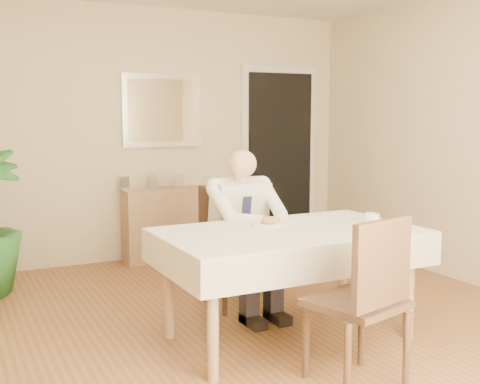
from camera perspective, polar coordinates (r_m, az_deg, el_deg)
name	(u,v)px	position (r m, az deg, el deg)	size (l,w,h in m)	color
room	(263,146)	(4.04, 2.20, 4.35)	(5.00, 5.02, 2.60)	brown
doorway	(279,159)	(6.96, 3.75, 3.15)	(0.96, 0.07, 2.10)	silver
mirror	(163,111)	(6.36, -7.35, 7.66)	(0.86, 0.04, 0.76)	silver
dining_table	(289,242)	(4.03, 4.66, -4.75)	(1.72, 1.03, 0.75)	#967252
chair_far	(232,237)	(4.82, -0.79, -4.30)	(0.49, 0.49, 0.95)	#402818
chair_near	(367,293)	(3.36, 11.91, -9.38)	(0.57, 0.57, 0.98)	#402818
seated_man	(248,224)	(4.53, 0.81, -3.06)	(0.48, 0.72, 1.24)	white
plate	(269,224)	(4.17, 2.81, -3.02)	(0.26, 0.26, 0.02)	white
food	(269,221)	(4.17, 2.81, -2.72)	(0.14, 0.14, 0.06)	olive
knife	(279,222)	(4.13, 3.70, -2.87)	(0.01, 0.01, 0.13)	silver
fork	(269,223)	(4.10, 2.72, -2.96)	(0.01, 0.01, 0.13)	silver
coffee_mug	(372,219)	(4.22, 12.39, -2.55)	(0.11, 0.11, 0.09)	white
sideboard	(169,224)	(6.32, -6.73, -3.02)	(0.94, 0.32, 0.75)	#967252
photo_frame_left	(124,183)	(6.16, -10.94, 0.81)	(0.10, 0.02, 0.14)	silver
photo_frame_center	(152,182)	(6.23, -8.32, 0.93)	(0.10, 0.02, 0.14)	silver
photo_frame_right	(179,181)	(6.33, -5.81, 1.07)	(0.10, 0.02, 0.14)	silver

